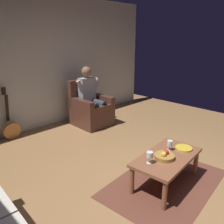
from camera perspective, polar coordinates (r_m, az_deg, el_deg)
ground_plane at (r=3.39m, az=12.37°, el=-17.14°), size 7.58×7.58×0.00m
wall_back at (r=5.22m, az=-17.76°, el=11.31°), size 6.29×0.06×2.78m
rug at (r=3.43m, az=12.84°, el=-16.59°), size 1.84×1.31×0.01m
armchair at (r=5.30m, az=-5.23°, el=0.54°), size 0.73×0.77×1.01m
person_seated at (r=5.19m, az=-5.26°, el=4.30°), size 0.64×0.62×1.31m
coffee_table at (r=3.24m, az=13.29°, el=-11.36°), size 1.09×0.65×0.42m
guitar at (r=4.98m, az=-23.48°, el=-3.61°), size 0.34×0.23×1.02m
wine_glass_near at (r=3.32m, az=13.99°, el=-7.63°), size 0.07×0.07×0.15m
wine_glass_far at (r=2.95m, az=9.23°, el=-10.46°), size 0.08×0.08×0.16m
fruit_bowl at (r=3.13m, az=12.74°, el=-10.47°), size 0.26×0.26×0.11m
decorative_dish at (r=3.45m, az=17.17°, el=-8.46°), size 0.23×0.23×0.02m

